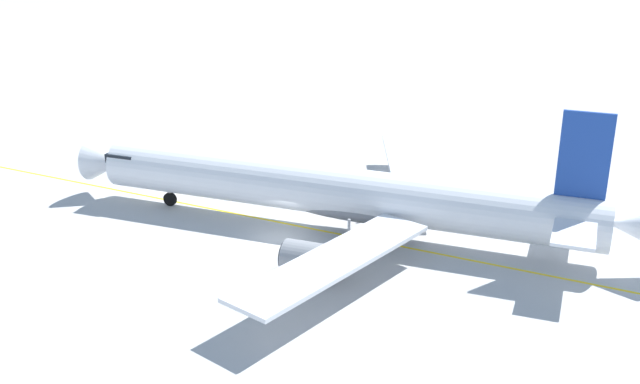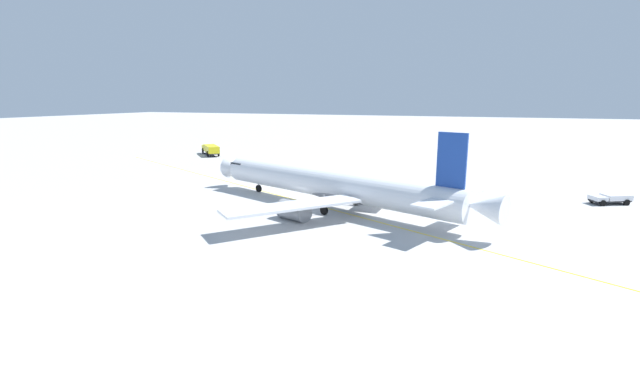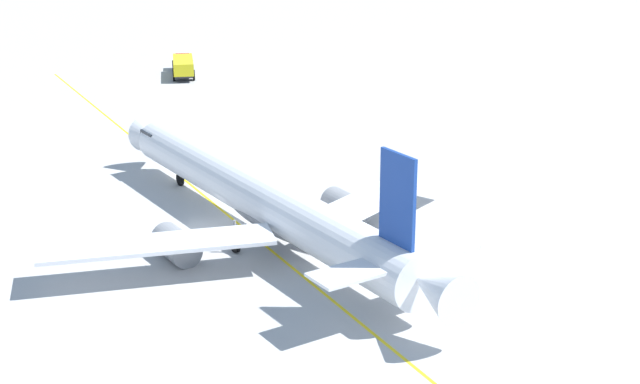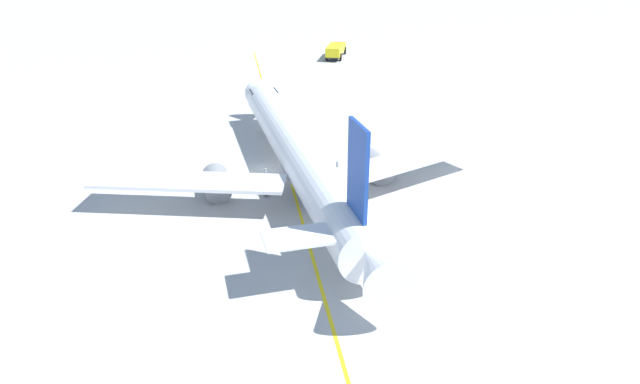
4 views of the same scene
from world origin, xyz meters
The scene contains 3 objects.
ground_plane centered at (0.00, 0.00, 0.00)m, with size 600.00×600.00×0.00m, color #B2B2B2.
airliner_main centered at (4.80, 1.27, 2.91)m, with size 42.19×33.19×10.67m.
taxiway_centreline centered at (4.50, 0.72, 0.00)m, with size 123.76×60.40×0.01m.
Camera 1 is at (2.93, -50.04, 22.92)m, focal length 42.52 mm.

